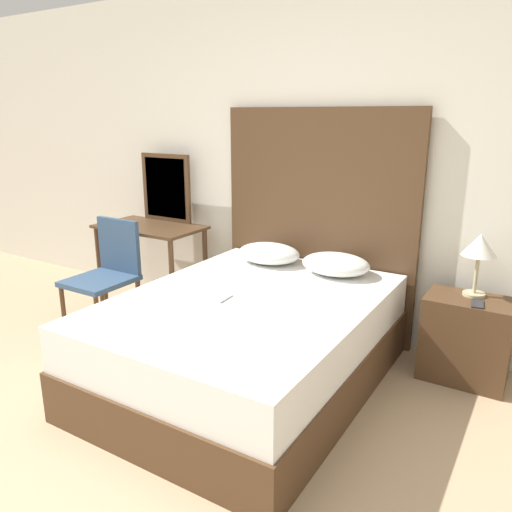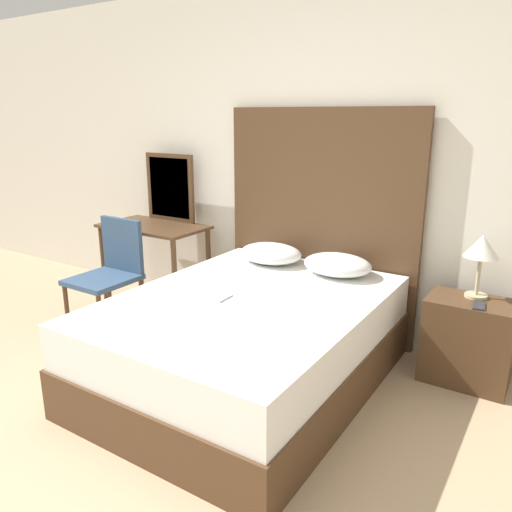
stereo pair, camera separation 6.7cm
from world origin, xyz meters
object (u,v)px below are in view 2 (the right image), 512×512
(vanity_desk, at_px, (154,240))
(chair, at_px, (111,268))
(table_lamp, at_px, (482,250))
(phone_on_nightstand, at_px, (479,306))
(phone_on_bed, at_px, (222,298))
(bed, at_px, (248,341))
(nightstand, at_px, (468,341))

(vanity_desk, distance_m, chair, 0.53)
(table_lamp, xyz_separation_m, phone_on_nightstand, (0.05, -0.16, -0.31))
(vanity_desk, bearing_deg, phone_on_bed, -30.54)
(table_lamp, distance_m, phone_on_nightstand, 0.36)
(bed, height_order, phone_on_bed, phone_on_bed)
(phone_on_bed, bearing_deg, chair, 168.41)
(table_lamp, bearing_deg, vanity_desk, -176.25)
(table_lamp, bearing_deg, nightstand, -93.65)
(nightstand, distance_m, table_lamp, 0.61)
(phone_on_nightstand, bearing_deg, table_lamp, 105.95)
(bed, bearing_deg, phone_on_bed, -141.94)
(table_lamp, bearing_deg, bed, -144.40)
(bed, bearing_deg, phone_on_nightstand, 29.29)
(bed, bearing_deg, table_lamp, 35.60)
(nightstand, bearing_deg, table_lamp, 86.35)
(bed, height_order, table_lamp, table_lamp)
(nightstand, xyz_separation_m, table_lamp, (0.00, 0.07, 0.60))
(chair, bearing_deg, vanity_desk, 90.64)
(phone_on_bed, xyz_separation_m, chair, (-1.32, 0.27, -0.10))
(bed, xyz_separation_m, vanity_desk, (-1.46, 0.68, 0.34))
(bed, xyz_separation_m, phone_on_bed, (-0.13, -0.10, 0.30))
(table_lamp, height_order, chair, table_lamp)
(phone_on_nightstand, relative_size, vanity_desk, 0.17)
(nightstand, xyz_separation_m, chair, (-2.65, -0.62, 0.21))
(bed, distance_m, table_lamp, 1.59)
(nightstand, distance_m, vanity_desk, 2.68)
(chair, bearing_deg, phone_on_bed, -11.59)
(phone_on_bed, height_order, chair, chair)
(bed, xyz_separation_m, nightstand, (1.19, 0.79, -0.01))
(phone_on_nightstand, height_order, chair, chair)
(vanity_desk, xyz_separation_m, chair, (0.01, -0.51, -0.13))
(nightstand, xyz_separation_m, vanity_desk, (-2.65, -0.10, 0.34))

